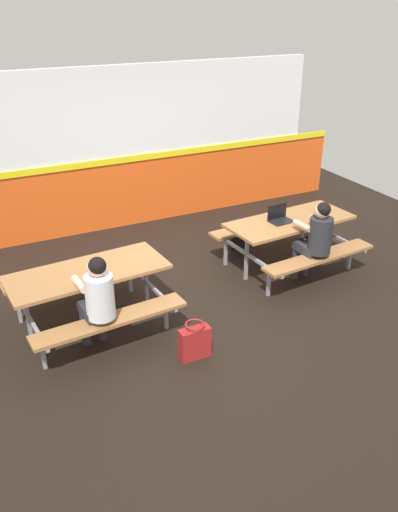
{
  "coord_description": "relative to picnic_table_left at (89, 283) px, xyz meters",
  "views": [
    {
      "loc": [
        -2.7,
        -5.35,
        3.55
      ],
      "look_at": [
        0.0,
        0.05,
        0.55
      ],
      "focal_mm": 37.1,
      "sensor_mm": 36.0,
      "label": 1
    }
  ],
  "objects": [
    {
      "name": "ground_plane",
      "position": [
        1.47,
        0.06,
        -0.58
      ],
      "size": [
        10.0,
        10.0,
        0.02
      ],
      "primitive_type": "cube",
      "color": "black"
    },
    {
      "name": "accent_backdrop",
      "position": [
        1.47,
        2.77,
        0.67
      ],
      "size": [
        8.0,
        0.14,
        2.6
      ],
      "color": "#E55119",
      "rests_on": "ground"
    },
    {
      "name": "picnic_table_left",
      "position": [
        0.0,
        0.0,
        0.0
      ],
      "size": [
        1.86,
        1.68,
        0.74
      ],
      "color": "#9E6B3D",
      "rests_on": "ground"
    },
    {
      "name": "picnic_table_right",
      "position": [
        2.94,
        0.22,
        0.0
      ],
      "size": [
        1.86,
        1.68,
        0.74
      ],
      "color": "#9E6B3D",
      "rests_on": "ground"
    },
    {
      "name": "student_nearer",
      "position": [
        -0.05,
        -0.56,
        0.13
      ],
      "size": [
        0.38,
        0.53,
        1.21
      ],
      "color": "#2D2D38",
      "rests_on": "ground"
    },
    {
      "name": "student_further",
      "position": [
        2.96,
        -0.34,
        0.13
      ],
      "size": [
        0.38,
        0.53,
        1.21
      ],
      "color": "#2D2D38",
      "rests_on": "ground"
    },
    {
      "name": "laptop_dark",
      "position": [
        2.78,
        0.24,
        0.21
      ],
      "size": [
        0.34,
        0.24,
        0.22
      ],
      "color": "black",
      "rests_on": "picnic_table_right"
    },
    {
      "name": "backpack_dark",
      "position": [
        2.65,
        1.14,
        -0.36
      ],
      "size": [
        0.3,
        0.22,
        0.44
      ],
      "color": "black",
      "rests_on": "ground"
    },
    {
      "name": "tote_bag_bright",
      "position": [
        0.82,
        -1.09,
        -0.38
      ],
      "size": [
        0.34,
        0.21,
        0.43
      ],
      "color": "maroon",
      "rests_on": "ground"
    }
  ]
}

